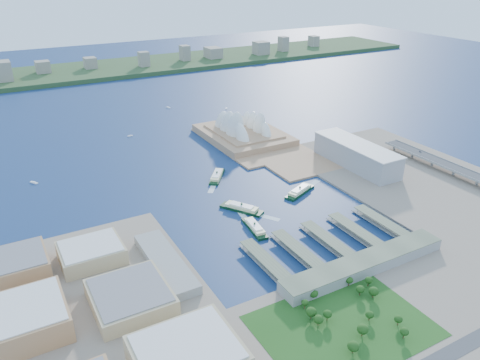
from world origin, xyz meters
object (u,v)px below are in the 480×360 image
ferry_a (242,207)px  ferry_b (217,175)px  ferry_d (300,190)px  car_c (420,152)px  toaster_building (356,155)px  ferry_c (255,226)px  opera_house (244,122)px

ferry_a → ferry_b: ferry_a is taller
ferry_d → car_c: size_ratio=12.28×
toaster_building → car_c: bearing=-16.0°
ferry_c → ferry_d: (105.86, 53.62, 0.43)m
ferry_c → car_c: (345.88, 55.39, 10.52)m
opera_house → car_c: (199.00, -231.17, -16.47)m
ferry_b → toaster_building: bearing=19.2°
ferry_a → car_c: size_ratio=12.49×
ferry_b → ferry_d: size_ratio=0.97×
opera_house → ferry_d: bearing=-100.0°
opera_house → car_c: opera_house is taller
ferry_b → car_c: car_c is taller
opera_house → ferry_b: size_ratio=3.24×
ferry_a → car_c: 336.36m
ferry_c → ferry_d: 118.67m
opera_house → ferry_d: opera_house is taller
car_c → ferry_a: bearing=-179.0°
ferry_d → ferry_b: bearing=14.1°
car_c → opera_house: bearing=130.7°
toaster_building → ferry_a: (-227.16, -37.00, -14.97)m
ferry_a → ferry_d: size_ratio=1.02×
ferry_d → car_c: car_c is taller
ferry_a → ferry_d: (96.14, 4.06, -0.09)m
ferry_c → ferry_a: bearing=-94.1°
toaster_building → ferry_b: bearing=161.7°
opera_house → car_c: bearing=-49.3°
toaster_building → ferry_d: bearing=-165.9°
car_c → ferry_c: bearing=-170.9°
ferry_b → ferry_c: ferry_b is taller
ferry_b → car_c: (318.75, -100.73, 10.28)m
opera_house → ferry_a: 275.11m
car_c → toaster_building: bearing=164.0°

